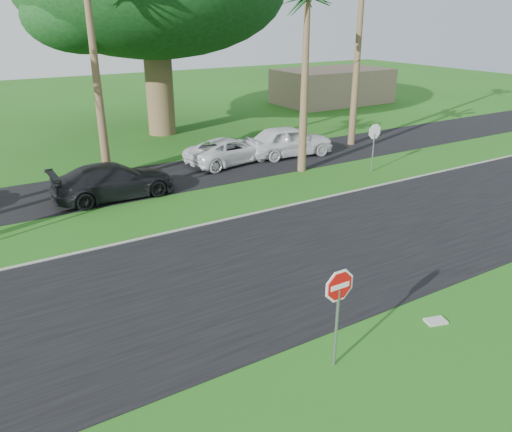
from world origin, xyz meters
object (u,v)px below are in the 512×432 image
object	(u,v)px
stop_sign_near	(338,299)
car_pickup	(289,141)
car_dark	(114,181)
stop_sign_far	(374,138)
car_minivan	(229,151)

from	to	relation	value
stop_sign_near	car_pickup	distance (m)	18.44
car_dark	car_pickup	size ratio (longest dim) A/B	1.04
stop_sign_far	car_pickup	size ratio (longest dim) A/B	0.51
car_minivan	car_pickup	xyz separation A→B (m)	(3.63, -0.41, 0.18)
car_dark	car_pickup	bearing A→B (deg)	-80.56
stop_sign_far	car_dark	world-z (taller)	stop_sign_far
stop_sign_near	car_dark	distance (m)	13.99
stop_sign_far	car_pickup	distance (m)	5.20
stop_sign_near	car_minivan	world-z (taller)	stop_sign_near
car_minivan	car_dark	bearing A→B (deg)	97.61
stop_sign_far	car_dark	distance (m)	12.91
stop_sign_far	car_minivan	bearing A→B (deg)	-42.76
stop_sign_far	car_minivan	size ratio (longest dim) A/B	0.53
stop_sign_far	car_pickup	xyz separation A→B (m)	(-1.93, 4.74, -0.91)
car_dark	car_minivan	bearing A→B (deg)	-72.56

